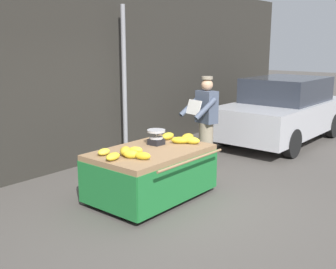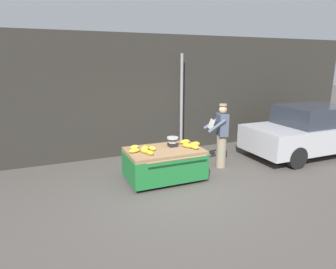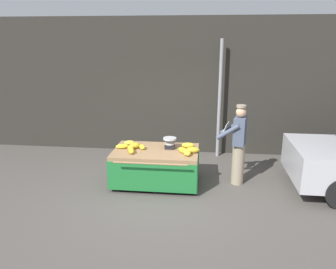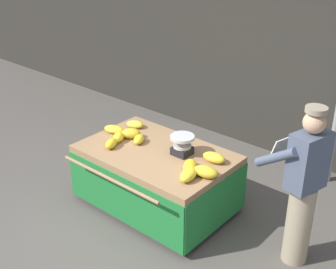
{
  "view_description": "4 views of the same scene",
  "coord_description": "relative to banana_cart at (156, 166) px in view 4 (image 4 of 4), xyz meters",
  "views": [
    {
      "loc": [
        -4.46,
        -3.34,
        2.27
      ],
      "look_at": [
        0.11,
        0.46,
        0.95
      ],
      "focal_mm": 43.52,
      "sensor_mm": 36.0,
      "label": 1
    },
    {
      "loc": [
        -2.69,
        -5.63,
        2.78
      ],
      "look_at": [
        -0.12,
        0.45,
        1.14
      ],
      "focal_mm": 31.42,
      "sensor_mm": 36.0,
      "label": 2
    },
    {
      "loc": [
        0.83,
        -5.96,
        3.0
      ],
      "look_at": [
        0.09,
        0.47,
        1.13
      ],
      "focal_mm": 35.42,
      "sensor_mm": 36.0,
      "label": 3
    },
    {
      "loc": [
        2.95,
        -2.89,
        3.24
      ],
      "look_at": [
        -0.11,
        0.69,
        0.94
      ],
      "focal_mm": 48.32,
      "sensor_mm": 36.0,
      "label": 4
    }
  ],
  "objects": [
    {
      "name": "banana_bunch_9",
      "position": [
        -0.64,
        0.31,
        0.24
      ],
      "size": [
        0.26,
        0.22,
        0.09
      ],
      "primitive_type": "ellipsoid",
      "rotation": [
        0.0,
        0.0,
        1.93
      ],
      "color": "yellow",
      "rests_on": "banana_cart"
    },
    {
      "name": "banana_bunch_4",
      "position": [
        0.78,
        -0.09,
        0.26
      ],
      "size": [
        0.3,
        0.2,
        0.12
      ],
      "primitive_type": "ellipsoid",
      "rotation": [
        0.0,
        0.0,
        1.73
      ],
      "color": "gold",
      "rests_on": "banana_cart"
    },
    {
      "name": "banana_bunch_2",
      "position": [
        -0.73,
        0.02,
        0.25
      ],
      "size": [
        0.3,
        0.22,
        0.1
      ],
      "primitive_type": "ellipsoid",
      "rotation": [
        0.0,
        0.0,
        1.86
      ],
      "color": "yellow",
      "rests_on": "banana_cart"
    },
    {
      "name": "ground_plane",
      "position": [
        0.17,
        -0.55,
        -0.56
      ],
      "size": [
        60.0,
        60.0,
        0.0
      ],
      "primitive_type": "plane",
      "color": "#514C47"
    },
    {
      "name": "banana_bunch_0",
      "position": [
        0.67,
        -0.25,
        0.25
      ],
      "size": [
        0.2,
        0.3,
        0.11
      ],
      "primitive_type": "ellipsoid",
      "rotation": [
        0.0,
        0.0,
        0.22
      ],
      "color": "yellow",
      "rests_on": "banana_cart"
    },
    {
      "name": "banana_cart",
      "position": [
        0.0,
        0.0,
        0.0
      ],
      "size": [
        1.8,
        1.36,
        0.76
      ],
      "color": "#93704C",
      "rests_on": "ground"
    },
    {
      "name": "back_wall",
      "position": [
        0.17,
        2.3,
        1.22
      ],
      "size": [
        16.0,
        0.24,
        3.57
      ],
      "primitive_type": "cube",
      "color": "#2D2B26",
      "rests_on": "ground"
    },
    {
      "name": "banana_bunch_6",
      "position": [
        -0.29,
        0.02,
        0.25
      ],
      "size": [
        0.19,
        0.23,
        0.1
      ],
      "primitive_type": "ellipsoid",
      "rotation": [
        0.0,
        0.0,
        0.44
      ],
      "color": "yellow",
      "rests_on": "banana_cart"
    },
    {
      "name": "banana_bunch_3",
      "position": [
        -0.52,
        -0.1,
        0.25
      ],
      "size": [
        0.21,
        0.24,
        0.11
      ],
      "primitive_type": "ellipsoid",
      "rotation": [
        0.0,
        0.0,
        0.51
      ],
      "color": "yellow",
      "rests_on": "banana_cart"
    },
    {
      "name": "banana_bunch_8",
      "position": [
        -0.46,
        -0.27,
        0.25
      ],
      "size": [
        0.19,
        0.25,
        0.11
      ],
      "primitive_type": "ellipsoid",
      "rotation": [
        0.0,
        0.0,
        0.38
      ],
      "color": "gold",
      "rests_on": "banana_cart"
    },
    {
      "name": "banana_bunch_7",
      "position": [
        0.58,
        -0.1,
        0.25
      ],
      "size": [
        0.28,
        0.33,
        0.1
      ],
      "primitive_type": "ellipsoid",
      "rotation": [
        0.0,
        0.0,
        0.57
      ],
      "color": "gold",
      "rests_on": "banana_cart"
    },
    {
      "name": "vendor_person",
      "position": [
        1.72,
        0.21,
        0.31
      ],
      "size": [
        0.66,
        0.61,
        1.71
      ],
      "color": "gray",
      "rests_on": "ground"
    },
    {
      "name": "banana_bunch_1",
      "position": [
        0.66,
        0.23,
        0.25
      ],
      "size": [
        0.28,
        0.17,
        0.11
      ],
      "primitive_type": "ellipsoid",
      "rotation": [
        0.0,
        0.0,
        1.66
      ],
      "color": "yellow",
      "rests_on": "banana_cart"
    },
    {
      "name": "banana_bunch_5",
      "position": [
        -0.46,
        0.06,
        0.26
      ],
      "size": [
        0.28,
        0.27,
        0.13
      ],
      "primitive_type": "ellipsoid",
      "rotation": [
        0.0,
        0.0,
        2.32
      ],
      "color": "gold",
      "rests_on": "banana_cart"
    },
    {
      "name": "weighing_scale",
      "position": [
        0.28,
        0.14,
        0.32
      ],
      "size": [
        0.28,
        0.28,
        0.23
      ],
      "color": "black",
      "rests_on": "banana_cart"
    }
  ]
}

